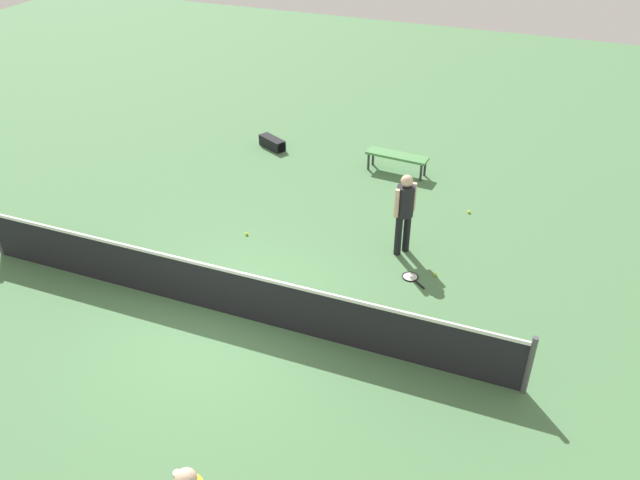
{
  "coord_description": "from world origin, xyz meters",
  "views": [
    {
      "loc": [
        -4.67,
        7.47,
        7.15
      ],
      "look_at": [
        -1.15,
        -1.48,
        0.9
      ],
      "focal_mm": 36.08,
      "sensor_mm": 36.0,
      "label": 1
    }
  ],
  "objects_px": {
    "tennis_racket_near_player": "(411,277)",
    "tennis_ball_near_player": "(435,274)",
    "player_near_side": "(405,208)",
    "courtside_bench": "(397,157)",
    "tennis_ball_baseline": "(469,212)",
    "equipment_bag": "(273,143)",
    "tennis_ball_midcourt": "(247,234)",
    "tennis_ball_by_net": "(155,272)"
  },
  "relations": [
    {
      "from": "tennis_ball_by_net",
      "to": "courtside_bench",
      "type": "height_order",
      "value": "courtside_bench"
    },
    {
      "from": "tennis_racket_near_player",
      "to": "tennis_ball_midcourt",
      "type": "distance_m",
      "value": 3.55
    },
    {
      "from": "tennis_ball_by_net",
      "to": "courtside_bench",
      "type": "bearing_deg",
      "value": -118.31
    },
    {
      "from": "tennis_ball_midcourt",
      "to": "tennis_ball_baseline",
      "type": "bearing_deg",
      "value": -147.95
    },
    {
      "from": "tennis_ball_near_player",
      "to": "tennis_ball_baseline",
      "type": "distance_m",
      "value": 2.56
    },
    {
      "from": "tennis_ball_near_player",
      "to": "tennis_ball_by_net",
      "type": "height_order",
      "value": "same"
    },
    {
      "from": "tennis_ball_midcourt",
      "to": "courtside_bench",
      "type": "bearing_deg",
      "value": -118.33
    },
    {
      "from": "tennis_racket_near_player",
      "to": "tennis_ball_near_player",
      "type": "relative_size",
      "value": 8.51
    },
    {
      "from": "tennis_ball_near_player",
      "to": "courtside_bench",
      "type": "xyz_separation_m",
      "value": [
        1.86,
        -3.86,
        0.38
      ]
    },
    {
      "from": "tennis_ball_by_net",
      "to": "equipment_bag",
      "type": "height_order",
      "value": "equipment_bag"
    },
    {
      "from": "tennis_ball_baseline",
      "to": "tennis_ball_by_net",
      "type": "bearing_deg",
      "value": 40.91
    },
    {
      "from": "tennis_ball_baseline",
      "to": "tennis_ball_near_player",
      "type": "bearing_deg",
      "value": 86.34
    },
    {
      "from": "tennis_ball_by_net",
      "to": "tennis_ball_near_player",
      "type": "bearing_deg",
      "value": -159.23
    },
    {
      "from": "tennis_ball_near_player",
      "to": "equipment_bag",
      "type": "xyz_separation_m",
      "value": [
        5.23,
        -4.02,
        0.11
      ]
    },
    {
      "from": "tennis_ball_midcourt",
      "to": "tennis_ball_by_net",
      "type": "bearing_deg",
      "value": 61.72
    },
    {
      "from": "tennis_ball_baseline",
      "to": "courtside_bench",
      "type": "relative_size",
      "value": 0.04
    },
    {
      "from": "tennis_ball_near_player",
      "to": "tennis_ball_baseline",
      "type": "height_order",
      "value": "same"
    },
    {
      "from": "tennis_ball_by_net",
      "to": "tennis_ball_midcourt",
      "type": "relative_size",
      "value": 1.0
    },
    {
      "from": "tennis_ball_near_player",
      "to": "courtside_bench",
      "type": "bearing_deg",
      "value": -64.29
    },
    {
      "from": "tennis_ball_near_player",
      "to": "equipment_bag",
      "type": "relative_size",
      "value": 0.08
    },
    {
      "from": "tennis_ball_midcourt",
      "to": "tennis_ball_near_player",
      "type": "bearing_deg",
      "value": -179.65
    },
    {
      "from": "player_near_side",
      "to": "courtside_bench",
      "type": "distance_m",
      "value": 3.52
    },
    {
      "from": "tennis_ball_near_player",
      "to": "player_near_side",
      "type": "bearing_deg",
      "value": -33.91
    },
    {
      "from": "tennis_racket_near_player",
      "to": "tennis_ball_baseline",
      "type": "bearing_deg",
      "value": -101.58
    },
    {
      "from": "tennis_racket_near_player",
      "to": "tennis_ball_near_player",
      "type": "bearing_deg",
      "value": -150.4
    },
    {
      "from": "player_near_side",
      "to": "tennis_ball_midcourt",
      "type": "height_order",
      "value": "player_near_side"
    },
    {
      "from": "equipment_bag",
      "to": "tennis_racket_near_player",
      "type": "bearing_deg",
      "value": 138.61
    },
    {
      "from": "tennis_ball_near_player",
      "to": "tennis_ball_baseline",
      "type": "bearing_deg",
      "value": -93.66
    },
    {
      "from": "tennis_ball_near_player",
      "to": "tennis_ball_baseline",
      "type": "xyz_separation_m",
      "value": [
        -0.16,
        -2.55,
        0.0
      ]
    },
    {
      "from": "tennis_racket_near_player",
      "to": "equipment_bag",
      "type": "xyz_separation_m",
      "value": [
        4.82,
        -4.25,
        0.13
      ]
    },
    {
      "from": "player_near_side",
      "to": "tennis_ball_near_player",
      "type": "bearing_deg",
      "value": 146.09
    },
    {
      "from": "tennis_racket_near_player",
      "to": "tennis_ball_midcourt",
      "type": "height_order",
      "value": "tennis_ball_midcourt"
    },
    {
      "from": "tennis_ball_baseline",
      "to": "equipment_bag",
      "type": "distance_m",
      "value": 5.59
    },
    {
      "from": "player_near_side",
      "to": "courtside_bench",
      "type": "bearing_deg",
      "value": -72.52
    },
    {
      "from": "player_near_side",
      "to": "tennis_ball_near_player",
      "type": "xyz_separation_m",
      "value": [
        -0.81,
        0.55,
        -0.98
      ]
    },
    {
      "from": "tennis_racket_near_player",
      "to": "tennis_ball_baseline",
      "type": "xyz_separation_m",
      "value": [
        -0.57,
        -2.78,
        0.02
      ]
    },
    {
      "from": "player_near_side",
      "to": "tennis_ball_near_player",
      "type": "height_order",
      "value": "player_near_side"
    },
    {
      "from": "player_near_side",
      "to": "equipment_bag",
      "type": "relative_size",
      "value": 2.03
    },
    {
      "from": "tennis_ball_by_net",
      "to": "tennis_ball_midcourt",
      "type": "distance_m",
      "value": 2.1
    },
    {
      "from": "tennis_ball_midcourt",
      "to": "courtside_bench",
      "type": "height_order",
      "value": "courtside_bench"
    },
    {
      "from": "tennis_racket_near_player",
      "to": "tennis_ball_near_player",
      "type": "xyz_separation_m",
      "value": [
        -0.41,
        -0.23,
        0.02
      ]
    },
    {
      "from": "tennis_ball_near_player",
      "to": "tennis_ball_midcourt",
      "type": "height_order",
      "value": "same"
    }
  ]
}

